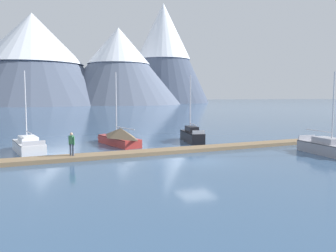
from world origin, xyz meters
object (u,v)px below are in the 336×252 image
Objects in this scene: sailboat_nearest_berth at (28,145)px; sailboat_mid_dock_port at (191,135)px; person_on_dock at (72,142)px; sailboat_second_berth at (118,137)px; sailboat_mid_dock_starboard at (331,148)px.

sailboat_mid_dock_port is (15.32, 1.30, 0.10)m from sailboat_nearest_berth.
sailboat_mid_dock_port reaches higher than person_on_dock.
person_on_dock is at bearing -126.86° from sailboat_second_berth.
sailboat_second_berth is (7.88, 1.45, 0.22)m from sailboat_nearest_berth.
sailboat_mid_dock_port reaches higher than sailboat_mid_dock_starboard.
sailboat_mid_dock_starboard is (7.22, -10.93, -0.10)m from sailboat_mid_dock_port.
sailboat_nearest_berth is 5.79m from person_on_dock.
sailboat_second_berth is at bearing 10.42° from sailboat_nearest_berth.
sailboat_second_berth reaches higher than sailboat_nearest_berth.
sailboat_nearest_berth is at bearing 156.87° from sailboat_mid_dock_starboard.
person_on_dock is (-19.32, 4.88, 0.71)m from sailboat_mid_dock_starboard.
sailboat_mid_dock_starboard is (22.55, -9.63, -0.00)m from sailboat_nearest_berth.
sailboat_mid_dock_starboard is at bearing -14.17° from person_on_dock.
person_on_dock is (-12.09, -6.05, 0.61)m from sailboat_mid_dock_port.
person_on_dock is at bearing -55.80° from sailboat_nearest_berth.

